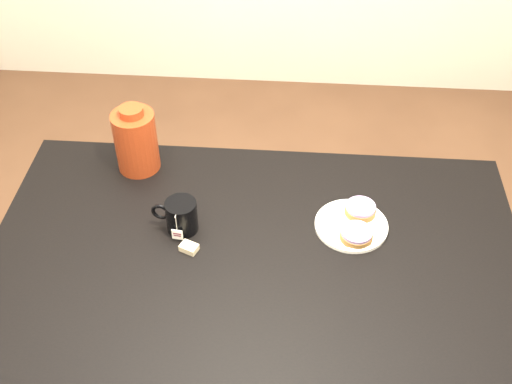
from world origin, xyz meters
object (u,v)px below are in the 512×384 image
(bagel_back, at_px, (360,209))
(table, at_px, (254,280))
(bagel_package, at_px, (136,140))
(bagel_front, at_px, (356,235))
(teabag_pouch, at_px, (189,248))
(plate, at_px, (351,225))
(mug, at_px, (181,216))

(bagel_back, bearing_deg, table, -146.60)
(bagel_package, bearing_deg, bagel_front, -22.30)
(bagel_back, height_order, bagel_package, bagel_package)
(bagel_back, relative_size, bagel_package, 0.56)
(table, relative_size, bagel_front, 14.32)
(bagel_front, relative_size, teabag_pouch, 2.17)
(bagel_back, xyz_separation_m, bagel_package, (-0.65, 0.16, 0.07))
(bagel_back, relative_size, teabag_pouch, 2.64)
(bagel_front, distance_m, teabag_pouch, 0.44)
(plate, height_order, bagel_package, bagel_package)
(plate, distance_m, mug, 0.46)
(table, relative_size, bagel_back, 11.80)
(plate, bearing_deg, bagel_front, -78.89)
(table, xyz_separation_m, mug, (-0.20, 0.10, 0.13))
(bagel_back, height_order, mug, mug)
(table, xyz_separation_m, plate, (0.25, 0.14, 0.09))
(table, distance_m, teabag_pouch, 0.20)
(bagel_back, bearing_deg, plate, -118.34)
(mug, xyz_separation_m, bagel_package, (-0.17, 0.25, 0.05))
(mug, bearing_deg, plate, 11.73)
(plate, bearing_deg, bagel_package, 161.45)
(plate, relative_size, bagel_back, 1.67)
(bagel_front, relative_size, bagel_package, 0.46)
(mug, xyz_separation_m, teabag_pouch, (0.03, -0.08, -0.04))
(bagel_front, height_order, teabag_pouch, bagel_front)
(mug, relative_size, bagel_package, 0.62)
(table, xyz_separation_m, bagel_package, (-0.37, 0.35, 0.18))
(bagel_back, bearing_deg, bagel_package, 165.86)
(teabag_pouch, xyz_separation_m, bagel_package, (-0.20, 0.33, 0.09))
(mug, bearing_deg, teabag_pouch, -61.25)
(bagel_back, xyz_separation_m, mug, (-0.48, -0.08, 0.02))
(plate, xyz_separation_m, mug, (-0.46, -0.04, 0.04))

